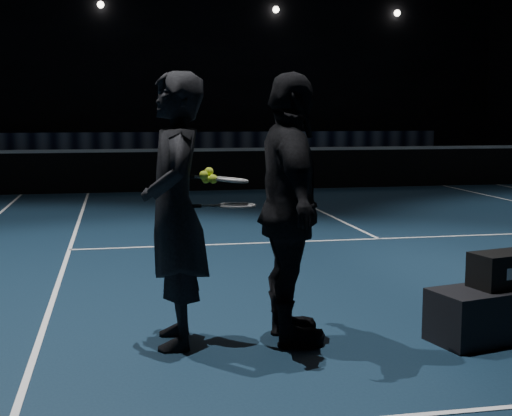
{
  "coord_description": "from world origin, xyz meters",
  "views": [
    {
      "loc": [
        -3.5,
        -15.5,
        1.71
      ],
      "look_at": [
        -2.5,
        -10.39,
        1.02
      ],
      "focal_mm": 50.0,
      "sensor_mm": 36.0,
      "label": 1
    }
  ],
  "objects": [
    {
      "name": "player_a",
      "position": [
        -3.09,
        -10.34,
        1.0
      ],
      "size": [
        0.49,
        0.74,
        2.01
      ],
      "primitive_type": "imported",
      "rotation": [
        0.0,
        0.0,
        -1.59
      ],
      "color": "black",
      "rests_on": "floor"
    },
    {
      "name": "net_mesh",
      "position": [
        0.0,
        0.0,
        0.45
      ],
      "size": [
        12.8,
        0.02,
        0.86
      ],
      "primitive_type": "cube",
      "color": "black",
      "rests_on": "floor"
    },
    {
      "name": "racket_upper",
      "position": [
        -2.69,
        -10.35,
        1.23
      ],
      "size": [
        0.69,
        0.25,
        0.1
      ],
      "primitive_type": null,
      "rotation": [
        0.0,
        0.1,
        -0.05
      ],
      "color": "black",
      "rests_on": "player_b"
    },
    {
      "name": "player_b",
      "position": [
        -2.25,
        -10.44,
        1.0
      ],
      "size": [
        0.55,
        1.2,
        2.01
      ],
      "primitive_type": "imported",
      "rotation": [
        0.0,
        0.0,
        1.52
      ],
      "color": "black",
      "rests_on": "floor"
    },
    {
      "name": "player_bench",
      "position": [
        -0.55,
        -10.65,
        0.2
      ],
      "size": [
        1.39,
        0.73,
        0.4
      ],
      "primitive_type": "cube",
      "rotation": [
        0.0,
        0.0,
        0.23
      ],
      "color": "black",
      "rests_on": "floor"
    },
    {
      "name": "court_lines",
      "position": [
        0.0,
        0.0,
        0.0
      ],
      "size": [
        10.98,
        23.78,
        0.01
      ],
      "primitive_type": null,
      "color": "white",
      "rests_on": "floor"
    },
    {
      "name": "tennis_balls",
      "position": [
        -2.84,
        -10.37,
        1.25
      ],
      "size": [
        0.12,
        0.1,
        0.12
      ],
      "primitive_type": null,
      "color": "yellow",
      "rests_on": "racket_upper"
    },
    {
      "name": "racket_lower",
      "position": [
        -2.65,
        -10.39,
        1.04
      ],
      "size": [
        0.7,
        0.3,
        0.03
      ],
      "primitive_type": null,
      "rotation": [
        0.0,
        0.0,
        -0.12
      ],
      "color": "black",
      "rests_on": "player_a"
    },
    {
      "name": "fixtures_far",
      "position": [
        0.0,
        17.8,
        6.5
      ],
      "size": [
        20.0,
        0.3,
        0.3
      ],
      "primitive_type": null,
      "color": "white",
      "rests_on": "wall_back"
    },
    {
      "name": "wall_back",
      "position": [
        0.0,
        18.0,
        5.0
      ],
      "size": [
        30.0,
        0.0,
        30.0
      ],
      "primitive_type": "plane",
      "rotation": [
        1.57,
        0.0,
        0.0
      ],
      "color": "black",
      "rests_on": "ground"
    },
    {
      "name": "sponsor_backdrop",
      "position": [
        0.0,
        15.5,
        0.45
      ],
      "size": [
        22.0,
        0.15,
        0.9
      ],
      "primitive_type": "cube",
      "color": "black",
      "rests_on": "floor"
    },
    {
      "name": "racket_bag",
      "position": [
        -0.55,
        -10.65,
        0.53
      ],
      "size": [
        0.71,
        0.43,
        0.27
      ],
      "primitive_type": "cube",
      "rotation": [
        0.0,
        0.0,
        0.23
      ],
      "color": "black",
      "rests_on": "player_bench"
    },
    {
      "name": "net_tape",
      "position": [
        0.0,
        0.0,
        0.92
      ],
      "size": [
        12.8,
        0.03,
        0.07
      ],
      "primitive_type": "cube",
      "color": "white",
      "rests_on": "net_mesh"
    },
    {
      "name": "floor",
      "position": [
        0.0,
        0.0,
        0.0
      ],
      "size": [
        36.0,
        36.0,
        0.0
      ],
      "primitive_type": "plane",
      "color": "black",
      "rests_on": "ground"
    }
  ]
}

